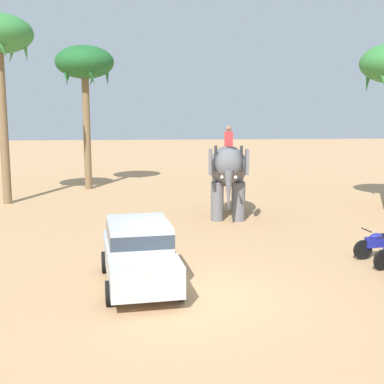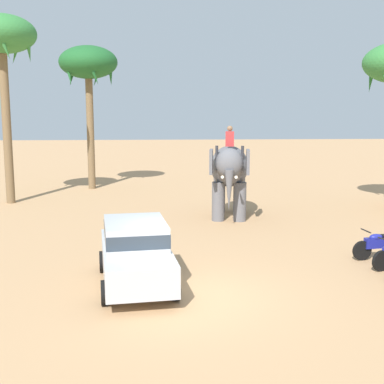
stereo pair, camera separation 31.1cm
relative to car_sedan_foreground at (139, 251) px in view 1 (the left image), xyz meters
name	(u,v)px [view 1 (the left image)]	position (x,y,z in m)	size (l,w,h in m)	color
ground_plane	(192,296)	(1.32, -0.94, -0.93)	(120.00, 120.00, 0.00)	tan
car_sedan_foreground	(139,251)	(0.00, 0.00, 0.00)	(2.27, 4.29, 1.70)	#B7BABF
elephant_with_mahout	(228,171)	(3.52, 8.22, 1.06)	(2.02, 3.97, 3.88)	slate
motorcycle_end_of_row	(380,244)	(7.38, 1.90, -0.46)	(1.79, 0.55, 0.94)	black
palm_tree_behind_elephant	(85,66)	(-3.30, 16.37, 5.88)	(3.20, 3.20, 7.93)	brown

